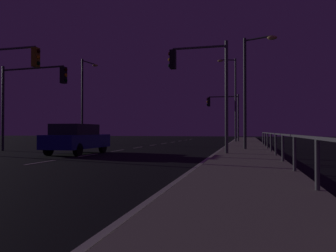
% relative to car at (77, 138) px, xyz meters
% --- Properties ---
extents(ground_plane, '(112.00, 112.00, 0.00)m').
position_rel_car_xyz_m(ground_plane, '(0.97, 3.87, -0.82)').
color(ground_plane, black).
rests_on(ground_plane, ground).
extents(sidewalk_right, '(2.81, 77.00, 0.14)m').
position_rel_car_xyz_m(sidewalk_right, '(8.69, 3.87, -0.75)').
color(sidewalk_right, '#9E937F').
rests_on(sidewalk_right, ground).
extents(lane_markings_center, '(0.14, 50.00, 0.01)m').
position_rel_car_xyz_m(lane_markings_center, '(0.97, 7.37, -0.82)').
color(lane_markings_center, silver).
rests_on(lane_markings_center, ground).
extents(lane_edge_line, '(0.14, 53.00, 0.01)m').
position_rel_car_xyz_m(lane_edge_line, '(7.04, 8.87, -0.82)').
color(lane_edge_line, silver).
rests_on(lane_edge_line, ground).
extents(car, '(1.87, 4.42, 1.57)m').
position_rel_car_xyz_m(car, '(0.00, 0.00, 0.00)').
color(car, navy).
rests_on(car, ground).
extents(traffic_light_mid_right, '(3.00, 0.35, 5.46)m').
position_rel_car_xyz_m(traffic_light_mid_right, '(6.53, 0.35, 3.11)').
color(traffic_light_mid_right, '#4C4C51').
rests_on(traffic_light_mid_right, sidewalk_right).
extents(traffic_light_near_right, '(3.38, 0.40, 4.93)m').
position_rel_car_xyz_m(traffic_light_near_right, '(6.38, 19.86, 2.78)').
color(traffic_light_near_right, '#4C4C51').
rests_on(traffic_light_near_right, sidewalk_right).
extents(traffic_light_far_left, '(4.67, 0.64, 5.21)m').
position_rel_car_xyz_m(traffic_light_far_left, '(-3.88, 1.58, 2.89)').
color(traffic_light_far_left, '#2D3033').
rests_on(traffic_light_far_left, ground).
extents(street_lamp_across_street, '(1.90, 0.97, 6.64)m').
position_rel_car_xyz_m(street_lamp_across_street, '(8.92, 4.34, 3.36)').
color(street_lamp_across_street, '#38383D').
rests_on(street_lamp_across_street, sidewalk_right).
extents(street_lamp_far_end, '(1.87, 0.75, 8.48)m').
position_rel_car_xyz_m(street_lamp_far_end, '(7.37, 18.90, 4.32)').
color(street_lamp_far_end, '#4C4C51').
rests_on(street_lamp_far_end, sidewalk_right).
extents(street_lamp_corner, '(0.74, 2.22, 7.95)m').
position_rel_car_xyz_m(street_lamp_corner, '(-6.19, 13.09, 3.94)').
color(street_lamp_corner, '#2D3033').
rests_on(street_lamp_corner, ground).
extents(barrier_fence, '(0.09, 27.11, 0.98)m').
position_rel_car_xyz_m(barrier_fence, '(9.95, -2.12, 0.06)').
color(barrier_fence, '#59595E').
rests_on(barrier_fence, sidewalk_right).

